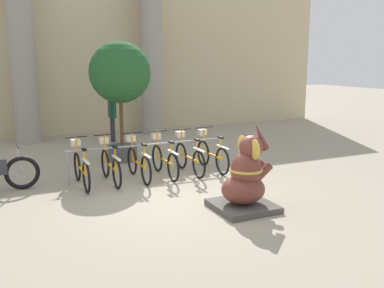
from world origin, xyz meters
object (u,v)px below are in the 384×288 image
Objects in this scene: person_pedestrian at (112,112)px; bicycle_4 at (189,157)px; bicycle_2 at (138,162)px; bicycle_0 at (81,168)px; bicycle_1 at (110,165)px; elephant_statue at (245,180)px; bicycle_3 at (164,159)px; potted_tree at (120,77)px; bicycle_5 at (212,154)px.

bicycle_4 is at bearing -82.30° from person_pedestrian.
bicycle_4 is at bearing 0.91° from bicycle_2.
bicycle_0 is 5.10m from person_pedestrian.
bicycle_4 is (1.91, 0.00, 0.00)m from bicycle_1.
elephant_statue is at bearing -92.62° from bicycle_4.
potted_tree is at bearing 103.02° from bicycle_3.
bicycle_0 is 1.00× the size of bicycle_5.
bicycle_5 is at bearing -74.68° from person_pedestrian.
person_pedestrian reaches higher than bicycle_1.
bicycle_4 is (2.55, 0.01, 0.00)m from bicycle_0.
bicycle_0 is at bearing -178.94° from bicycle_5.
bicycle_2 is 1.91m from bicycle_5.
elephant_statue is 5.06m from potted_tree.
bicycle_1 is at bearing -105.28° from person_pedestrian.
bicycle_5 is at bearing -47.76° from potted_tree.
bicycle_2 is at bearing -0.31° from bicycle_0.
bicycle_1 is at bearing 179.88° from bicycle_3.
bicycle_4 and bicycle_5 have the same top height.
bicycle_4 is at bearing 87.38° from elephant_statue.
bicycle_2 is at bearing -178.03° from bicycle_5.
bicycle_0 is at bearing -126.73° from potted_tree.
bicycle_3 is 1.00× the size of bicycle_4.
bicycle_5 is 0.53× the size of potted_tree.
bicycle_3 is (1.91, 0.01, 0.00)m from bicycle_0.
bicycle_1 and bicycle_2 have the same top height.
bicycle_4 is 2.74m from elephant_statue.
potted_tree reaches higher than bicycle_2.
elephant_statue is at bearing -86.09° from person_pedestrian.
bicycle_1 is 1.91m from bicycle_4.
bicycle_1 is at bearing 123.15° from elephant_statue.
bicycle_5 is at bearing 4.09° from bicycle_4.
bicycle_1 is 2.55m from bicycle_5.
bicycle_0 and bicycle_2 have the same top height.
bicycle_3 is at bearing 0.30° from bicycle_0.
potted_tree reaches higher than elephant_statue.
bicycle_4 is at bearing 0.02° from bicycle_1.
bicycle_5 is (0.64, 0.05, 0.00)m from bicycle_4.
person_pedestrian is 0.52× the size of potted_tree.
potted_tree is (-1.09, 1.94, 1.83)m from bicycle_4.
bicycle_2 and bicycle_5 have the same top height.
bicycle_0 is at bearing -112.20° from person_pedestrian.
person_pedestrian is at bearing 74.72° from bicycle_1.
person_pedestrian is (0.64, 4.70, 0.59)m from bicycle_2.
bicycle_4 is 4.76m from person_pedestrian.
bicycle_0 is 3.05m from potted_tree.
bicycle_1 is at bearing -178.96° from bicycle_5.
person_pedestrian is (0.00, 4.68, 0.59)m from bicycle_3.
bicycle_4 is 2.88m from potted_tree.
bicycle_5 is (1.27, 0.05, 0.00)m from bicycle_3.
bicycle_1 is 1.00× the size of bicycle_4.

